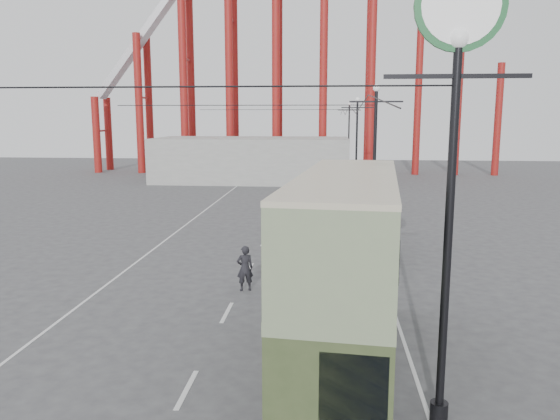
# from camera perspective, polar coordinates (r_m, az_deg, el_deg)

# --- Properties ---
(ground) EXTENTS (160.00, 160.00, 0.00)m
(ground) POSITION_cam_1_polar(r_m,az_deg,el_deg) (17.57, -4.73, -15.27)
(ground) COLOR #444446
(ground) RESTS_ON ground
(road_markings) EXTENTS (12.52, 120.00, 0.01)m
(road_markings) POSITION_cam_1_polar(r_m,az_deg,el_deg) (36.34, -0.81, -2.03)
(road_markings) COLOR silver
(road_markings) RESTS_ON ground
(lamp_post_near) EXTENTS (3.20, 0.44, 10.80)m
(lamp_post_near) POSITION_cam_1_polar(r_m,az_deg,el_deg) (13.00, 17.88, 11.23)
(lamp_post_near) COLOR black
(lamp_post_near) RESTS_ON ground
(lamp_post_mid) EXTENTS (3.20, 0.44, 9.32)m
(lamp_post_mid) POSITION_cam_1_polar(r_m,az_deg,el_deg) (33.91, 9.84, 4.97)
(lamp_post_mid) COLOR black
(lamp_post_mid) RESTS_ON ground
(lamp_post_far) EXTENTS (3.20, 0.44, 9.32)m
(lamp_post_far) POSITION_cam_1_polar(r_m,az_deg,el_deg) (55.82, 8.00, 6.84)
(lamp_post_far) COLOR black
(lamp_post_far) RESTS_ON ground
(lamp_post_distant) EXTENTS (3.20, 0.44, 9.32)m
(lamp_post_distant) POSITION_cam_1_polar(r_m,az_deg,el_deg) (77.78, 7.20, 7.65)
(lamp_post_distant) COLOR black
(lamp_post_distant) RESTS_ON ground
(fairground_shed) EXTENTS (22.00, 10.00, 5.00)m
(fairground_shed) POSITION_cam_1_polar(r_m,az_deg,el_deg) (63.49, -2.92, 5.29)
(fairground_shed) COLOR gray
(fairground_shed) RESTS_ON ground
(double_decker_bus) EXTENTS (3.78, 10.98, 5.78)m
(double_decker_bus) POSITION_cam_1_polar(r_m,az_deg,el_deg) (16.27, 6.94, -5.23)
(double_decker_bus) COLOR #374625
(double_decker_bus) RESTS_ON ground
(single_decker_green) EXTENTS (2.45, 10.30, 2.91)m
(single_decker_green) POSITION_cam_1_polar(r_m,az_deg,el_deg) (31.02, 6.54, -1.06)
(single_decker_green) COLOR gray
(single_decker_green) RESTS_ON ground
(single_decker_cream) EXTENTS (3.57, 9.42, 2.86)m
(single_decker_cream) POSITION_cam_1_polar(r_m,az_deg,el_deg) (44.64, 5.83, 2.22)
(single_decker_cream) COLOR beige
(single_decker_cream) RESTS_ON ground
(pedestrian) EXTENTS (0.84, 0.69, 1.98)m
(pedestrian) POSITION_cam_1_polar(r_m,az_deg,el_deg) (23.58, -3.69, -6.09)
(pedestrian) COLOR black
(pedestrian) RESTS_ON ground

